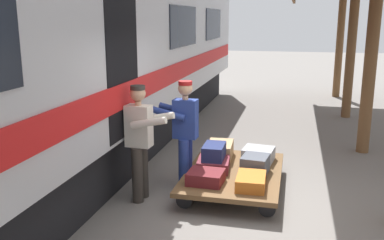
# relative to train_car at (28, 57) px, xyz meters

# --- Properties ---
(ground_plane) EXTENTS (60.00, 60.00, 0.00)m
(ground_plane) POSITION_rel_train_car_xyz_m (-3.44, 0.00, -2.06)
(ground_plane) COLOR slate
(train_car) EXTENTS (3.02, 19.37, 4.00)m
(train_car) POSITION_rel_train_car_xyz_m (0.00, 0.00, 0.00)
(train_car) COLOR #B7BABF
(train_car) RESTS_ON ground_plane
(luggage_cart) EXTENTS (1.45, 2.17, 0.30)m
(luggage_cart) POSITION_rel_train_car_xyz_m (-3.00, -0.68, -1.80)
(luggage_cart) COLOR brown
(luggage_cart) RESTS_ON ground_plane
(suitcase_tan_vintage) EXTENTS (0.44, 0.65, 0.26)m
(suitcase_tan_vintage) POSITION_rel_train_car_xyz_m (-2.67, -1.28, -1.63)
(suitcase_tan_vintage) COLOR tan
(suitcase_tan_vintage) RESTS_ON luggage_cart
(suitcase_burgundy_valise) EXTENTS (0.54, 0.62, 0.17)m
(suitcase_burgundy_valise) POSITION_rel_train_car_xyz_m (-2.67, -0.68, -1.68)
(suitcase_burgundy_valise) COLOR maroon
(suitcase_burgundy_valise) RESTS_ON luggage_cart
(suitcase_orange_carryall) EXTENTS (0.41, 0.60, 0.17)m
(suitcase_orange_carryall) POSITION_rel_train_car_xyz_m (-3.33, -0.09, -1.68)
(suitcase_orange_carryall) COLOR #CC6B23
(suitcase_orange_carryall) RESTS_ON luggage_cart
(suitcase_maroon_trunk) EXTENTS (0.52, 0.47, 0.18)m
(suitcase_maroon_trunk) POSITION_rel_train_car_xyz_m (-2.67, -0.09, -1.67)
(suitcase_maroon_trunk) COLOR maroon
(suitcase_maroon_trunk) RESTS_ON luggage_cart
(suitcase_slate_roller) EXTENTS (0.43, 0.49, 0.27)m
(suitcase_slate_roller) POSITION_rel_train_car_xyz_m (-3.33, -0.68, -1.63)
(suitcase_slate_roller) COLOR #4C515B
(suitcase_slate_roller) RESTS_ON luggage_cart
(suitcase_gray_aluminum) EXTENTS (0.54, 0.51, 0.22)m
(suitcase_gray_aluminum) POSITION_rel_train_car_xyz_m (-3.33, -1.28, -1.65)
(suitcase_gray_aluminum) COLOR #9EA0A5
(suitcase_gray_aluminum) RESTS_ON luggage_cart
(suitcase_navy_fabric) EXTENTS (0.33, 0.52, 0.23)m
(suitcase_navy_fabric) POSITION_rel_train_car_xyz_m (-2.67, -0.72, -1.48)
(suitcase_navy_fabric) COLOR navy
(suitcase_navy_fabric) RESTS_ON suitcase_burgundy_valise
(porter_in_overalls) EXTENTS (0.68, 0.45, 1.70)m
(porter_in_overalls) POSITION_rel_train_car_xyz_m (-2.23, -0.56, -1.14)
(porter_in_overalls) COLOR navy
(porter_in_overalls) RESTS_ON ground_plane
(porter_by_door) EXTENTS (0.68, 0.45, 1.70)m
(porter_by_door) POSITION_rel_train_car_xyz_m (-1.74, 0.03, -1.14)
(porter_by_door) COLOR #332D28
(porter_by_door) RESTS_ON ground_plane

